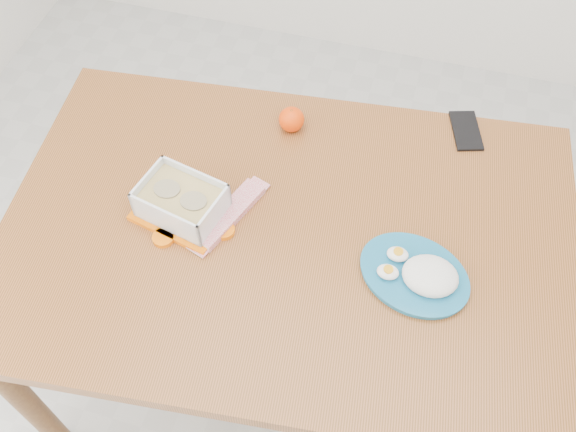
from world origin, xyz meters
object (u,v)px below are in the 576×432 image
(food_container, at_px, (182,202))
(orange_fruit, at_px, (292,119))
(dining_table, at_px, (288,249))
(smartphone, at_px, (466,131))
(rice_plate, at_px, (420,274))

(food_container, xyz_separation_m, orange_fruit, (0.18, 0.34, -0.01))
(dining_table, bearing_deg, smartphone, 43.93)
(food_container, bearing_deg, orange_fruit, 75.49)
(food_container, height_order, rice_plate, food_container)
(food_container, relative_size, orange_fruit, 3.67)
(smartphone, bearing_deg, orange_fruit, 177.28)
(rice_plate, relative_size, smartphone, 2.31)
(orange_fruit, distance_m, smartphone, 0.47)
(food_container, bearing_deg, rice_plate, 10.02)
(orange_fruit, xyz_separation_m, rice_plate, (0.40, -0.37, -0.01))
(dining_table, xyz_separation_m, orange_fruit, (-0.08, 0.32, 0.12))
(rice_plate, bearing_deg, dining_table, -169.11)
(dining_table, distance_m, rice_plate, 0.34)
(dining_table, distance_m, food_container, 0.29)
(food_container, distance_m, rice_plate, 0.58)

